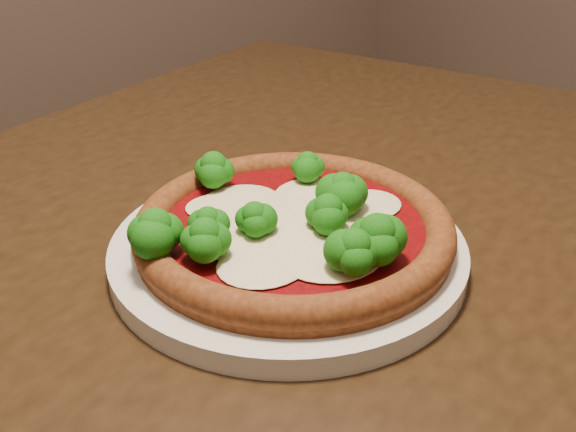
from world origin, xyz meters
TOP-DOWN VIEW (x-y plane):
  - dining_table at (0.01, -0.09)m, footprint 1.54×1.31m
  - plate at (0.06, -0.08)m, footprint 0.29×0.29m
  - pizza at (0.06, -0.08)m, footprint 0.26×0.26m

SIDE VIEW (x-z plane):
  - dining_table at x=0.01m, z-range 0.29..1.04m
  - plate at x=0.06m, z-range 0.75..0.77m
  - pizza at x=0.06m, z-range 0.75..0.81m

